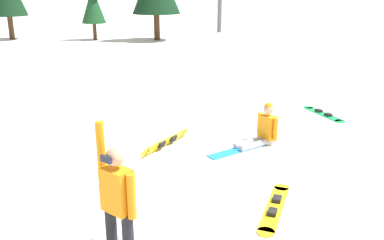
# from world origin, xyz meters

# --- Properties ---
(ground_plane) EXTENTS (800.00, 800.00, 0.00)m
(ground_plane) POSITION_xyz_m (0.00, 0.00, 0.00)
(ground_plane) COLOR white
(snowboarder_foreground) EXTENTS (0.96, 1.54, 1.96)m
(snowboarder_foreground) POSITION_xyz_m (-3.75, 0.46, 0.91)
(snowboarder_foreground) COLOR pink
(snowboarder_foreground) RESTS_ON ground_plane
(snowboarder_midground) EXTENTS (1.85, 0.76, 0.97)m
(snowboarder_midground) POSITION_xyz_m (0.43, 3.50, 0.34)
(snowboarder_midground) COLOR #B7B7BC
(snowboarder_midground) RESTS_ON ground_plane
(loose_snowboard_near_right) EXTENTS (1.47, 1.49, 0.09)m
(loose_snowboard_near_right) POSITION_xyz_m (-1.02, 0.88, 0.02)
(loose_snowboard_near_right) COLOR yellow
(loose_snowboard_near_right) RESTS_ON ground_plane
(loose_snowboard_near_left) EXTENTS (0.38, 1.73, 0.09)m
(loose_snowboard_near_left) POSITION_xyz_m (3.36, 4.75, 0.02)
(loose_snowboard_near_left) COLOR #19B259
(loose_snowboard_near_left) RESTS_ON ground_plane
(loose_snowboard_far_spare) EXTENTS (1.56, 1.09, 0.24)m
(loose_snowboard_far_spare) POSITION_xyz_m (-1.65, 4.24, 0.12)
(loose_snowboard_far_spare) COLOR yellow
(loose_snowboard_far_spare) RESTS_ON ground_plane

